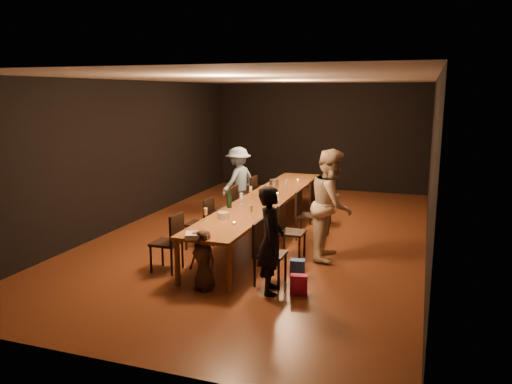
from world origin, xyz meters
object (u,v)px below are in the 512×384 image
(chair_right_0, at_px, (270,253))
(chair_left_3, at_px, (246,197))
(plate_stack, at_px, (223,215))
(champagne_bottle, at_px, (229,197))
(chair_right_1, at_px, (292,232))
(ice_bucket, at_px, (274,185))
(chair_left_0, at_px, (166,242))
(birthday_cake, at_px, (197,235))
(chair_right_3, at_px, (321,202))
(chair_left_2, at_px, (225,208))
(woman_birthday, at_px, (271,240))
(woman_tan, at_px, (332,204))
(chair_left_1, at_px, (199,223))
(man_blue, at_px, (238,180))
(child, at_px, (203,260))
(table, at_px, (266,200))
(chair_right_2, at_px, (308,215))

(chair_right_0, xyz_separation_m, chair_left_3, (-1.70, 3.60, 0.00))
(plate_stack, height_order, champagne_bottle, champagne_bottle)
(chair_right_1, relative_size, ice_bucket, 4.38)
(chair_left_0, height_order, birthday_cake, chair_left_0)
(chair_right_3, relative_size, chair_left_2, 1.00)
(woman_birthday, height_order, champagne_bottle, woman_birthday)
(woman_tan, bearing_deg, chair_right_0, 155.59)
(ice_bucket, bearing_deg, woman_birthday, -73.74)
(chair_left_0, xyz_separation_m, chair_left_1, (0.00, 1.20, 0.00))
(man_blue, relative_size, child, 1.74)
(man_blue, bearing_deg, woman_birthday, 44.82)
(chair_right_0, bearing_deg, chair_right_1, 180.00)
(table, xyz_separation_m, chair_left_3, (-0.85, 1.20, -0.24))
(chair_right_3, bearing_deg, woman_tan, 15.89)
(chair_left_1, xyz_separation_m, child, (0.87, -1.71, -0.03))
(chair_left_1, xyz_separation_m, woman_tan, (2.31, 0.25, 0.46))
(chair_left_1, relative_size, woman_tan, 0.50)
(table, xyz_separation_m, chair_right_0, (0.85, -2.40, -0.24))
(chair_right_3, bearing_deg, man_blue, -99.24)
(table, height_order, chair_left_1, chair_left_1)
(chair_right_3, bearing_deg, child, -11.45)
(table, distance_m, birthday_cake, 2.90)
(chair_right_1, bearing_deg, chair_left_3, -144.69)
(woman_tan, bearing_deg, chair_left_2, 66.12)
(table, height_order, plate_stack, plate_stack)
(woman_tan, xyz_separation_m, plate_stack, (-1.61, -0.83, -0.12))
(woman_birthday, height_order, plate_stack, woman_birthday)
(chair_left_0, xyz_separation_m, champagne_bottle, (0.51, 1.37, 0.47))
(chair_right_3, height_order, chair_left_3, same)
(woman_birthday, bearing_deg, man_blue, 12.90)
(ice_bucket, bearing_deg, chair_right_1, -65.36)
(chair_left_1, height_order, man_blue, man_blue)
(chair_left_3, relative_size, woman_tan, 0.50)
(chair_left_2, bearing_deg, man_blue, 11.13)
(chair_right_1, xyz_separation_m, man_blue, (-2.00, 2.73, 0.30))
(chair_right_2, relative_size, woman_birthday, 0.61)
(chair_left_0, bearing_deg, chair_right_2, -35.31)
(chair_right_3, relative_size, chair_left_3, 1.00)
(chair_right_2, bearing_deg, chair_right_0, -0.00)
(chair_left_3, distance_m, woman_tan, 3.19)
(plate_stack, bearing_deg, chair_left_2, 111.68)
(chair_left_3, bearing_deg, plate_stack, -166.66)
(woman_tan, bearing_deg, man_blue, 44.96)
(chair_left_2, distance_m, birthday_cake, 3.02)
(chair_right_2, height_order, chair_left_1, same)
(chair_right_0, bearing_deg, plate_stack, -122.19)
(woman_tan, bearing_deg, chair_left_0, 120.56)
(child, xyz_separation_m, plate_stack, (-0.16, 1.13, 0.36))
(chair_right_2, height_order, chair_right_3, same)
(chair_left_1, xyz_separation_m, chair_left_3, (0.00, 2.40, 0.00))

